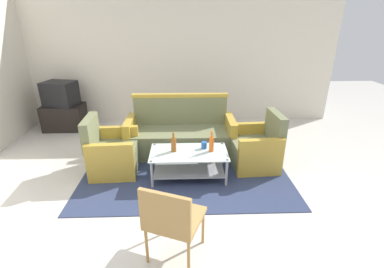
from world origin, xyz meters
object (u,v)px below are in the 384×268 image
object	(u,v)px
bottle_orange	(211,144)
wicker_chair	(171,218)
cup	(204,145)
television	(60,94)
couch	(180,135)
armchair_left	(112,153)
tv_stand	(64,117)
bottle_brown	(173,144)
armchair_right	(256,149)
coffee_table	(189,161)

from	to	relation	value
bottle_orange	wicker_chair	world-z (taller)	wicker_chair
cup	television	xyz separation A→B (m)	(-2.76, 1.89, 0.30)
couch	television	size ratio (longest dim) A/B	2.62
armchair_left	bottle_orange	world-z (taller)	armchair_left
cup	tv_stand	bearing A→B (deg)	145.57
couch	cup	xyz separation A→B (m)	(0.35, -0.73, 0.14)
armchair_left	cup	world-z (taller)	armchair_left
cup	wicker_chair	xyz separation A→B (m)	(-0.42, -1.62, 0.03)
bottle_orange	tv_stand	xyz separation A→B (m)	(-2.85, 1.99, -0.27)
couch	television	xyz separation A→B (m)	(-2.41, 1.17, 0.44)
bottle_brown	couch	bearing A→B (deg)	83.54
couch	television	world-z (taller)	television
bottle_brown	cup	bearing A→B (deg)	10.75
couch	bottle_orange	size ratio (longest dim) A/B	5.93
cup	television	distance (m)	3.36
armchair_left	bottle_brown	bearing A→B (deg)	74.86
bottle_orange	tv_stand	world-z (taller)	bottle_orange
armchair_right	tv_stand	world-z (taller)	armchair_right
cup	television	world-z (taller)	television
television	armchair_left	bearing A→B (deg)	141.84
armchair_left	bottle_orange	xyz separation A→B (m)	(1.47, -0.22, 0.24)
tv_stand	couch	bearing A→B (deg)	-25.76
coffee_table	tv_stand	size ratio (longest dim) A/B	1.38
tv_stand	armchair_right	bearing A→B (deg)	-25.08
armchair_left	couch	bearing A→B (deg)	117.75
couch	bottle_brown	distance (m)	0.84
bottle_orange	wicker_chair	bearing A→B (deg)	-108.74
couch	armchair_right	xyz separation A→B (m)	(1.17, -0.51, -0.03)
cup	armchair_right	bearing A→B (deg)	14.39
television	coffee_table	bearing A→B (deg)	155.46
armchair_left	bottle_orange	bearing A→B (deg)	78.77
armchair_left	television	distance (m)	2.30
bottle_brown	tv_stand	xyz separation A→B (m)	(-2.32, 1.97, -0.26)
bottle_orange	television	world-z (taller)	television
couch	wicker_chair	distance (m)	2.35
armchair_left	armchair_right	bearing A→B (deg)	89.56
couch	armchair_right	size ratio (longest dim) A/B	2.12
bottle_orange	bottle_brown	world-z (taller)	bottle_orange
wicker_chair	television	bearing A→B (deg)	145.47
bottle_orange	wicker_chair	distance (m)	1.60
couch	wicker_chair	bearing A→B (deg)	88.48
bottle_orange	television	distance (m)	3.49
coffee_table	television	xyz separation A→B (m)	(-2.53, 2.01, 0.49)
television	bottle_orange	bearing A→B (deg)	158.96
couch	wicker_chair	world-z (taller)	couch
armchair_right	tv_stand	size ratio (longest dim) A/B	1.06
couch	cup	size ratio (longest dim) A/B	18.03
cup	couch	bearing A→B (deg)	115.51
tv_stand	television	bearing A→B (deg)	76.16
coffee_table	tv_stand	xyz separation A→B (m)	(-2.53, 2.00, -0.01)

